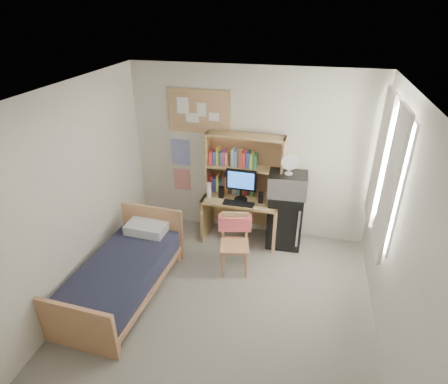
% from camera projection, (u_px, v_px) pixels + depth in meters
% --- Properties ---
extents(floor, '(3.60, 4.20, 0.02)m').
position_uv_depth(floor, '(217.00, 323.00, 4.39)').
color(floor, gray).
rests_on(floor, ground).
extents(ceiling, '(3.60, 4.20, 0.02)m').
position_uv_depth(ceiling, '(214.00, 101.00, 3.19)').
color(ceiling, silver).
rests_on(ceiling, wall_back).
extents(wall_back, '(3.60, 0.04, 2.60)m').
position_uv_depth(wall_back, '(250.00, 155.00, 5.61)').
color(wall_back, beige).
rests_on(wall_back, floor).
extents(wall_left, '(0.04, 4.20, 2.60)m').
position_uv_depth(wall_left, '(59.00, 209.00, 4.15)').
color(wall_left, beige).
rests_on(wall_left, floor).
extents(wall_right, '(0.04, 4.20, 2.60)m').
position_uv_depth(wall_right, '(406.00, 254.00, 3.43)').
color(wall_right, beige).
rests_on(wall_right, floor).
extents(window_unit, '(0.10, 1.40, 1.70)m').
position_uv_depth(window_unit, '(387.00, 171.00, 4.34)').
color(window_unit, white).
rests_on(window_unit, wall_right).
extents(curtain_left, '(0.04, 0.55, 1.70)m').
position_uv_depth(curtain_left, '(390.00, 186.00, 4.00)').
color(curtain_left, white).
rests_on(curtain_left, wall_right).
extents(curtain_right, '(0.04, 0.55, 1.70)m').
position_uv_depth(curtain_right, '(380.00, 158.00, 4.69)').
color(curtain_right, white).
rests_on(curtain_right, wall_right).
extents(bulletin_board, '(0.94, 0.03, 0.64)m').
position_uv_depth(bulletin_board, '(199.00, 111.00, 5.47)').
color(bulletin_board, tan).
rests_on(bulletin_board, wall_back).
extents(poster_wave, '(0.30, 0.01, 0.42)m').
position_uv_depth(poster_wave, '(181.00, 152.00, 5.84)').
color(poster_wave, '#253B97').
rests_on(poster_wave, wall_back).
extents(poster_japan, '(0.28, 0.01, 0.36)m').
position_uv_depth(poster_japan, '(182.00, 179.00, 6.06)').
color(poster_japan, red).
rests_on(poster_japan, wall_back).
extents(desk, '(1.17, 0.62, 0.72)m').
position_uv_depth(desk, '(241.00, 218.00, 5.79)').
color(desk, tan).
rests_on(desk, floor).
extents(desk_chair, '(0.49, 0.49, 0.83)m').
position_uv_depth(desk_chair, '(235.00, 245.00, 5.06)').
color(desk_chair, tan).
rests_on(desk_chair, floor).
extents(mini_fridge, '(0.52, 0.52, 0.86)m').
position_uv_depth(mini_fridge, '(285.00, 218.00, 5.65)').
color(mini_fridge, black).
rests_on(mini_fridge, floor).
extents(bed, '(0.98, 1.81, 0.48)m').
position_uv_depth(bed, '(122.00, 279.00, 4.71)').
color(bed, black).
rests_on(bed, floor).
extents(hutch, '(1.16, 0.34, 0.94)m').
position_uv_depth(hutch, '(245.00, 165.00, 5.53)').
color(hutch, tan).
rests_on(hutch, desk).
extents(monitor, '(0.44, 0.05, 0.47)m').
position_uv_depth(monitor, '(241.00, 186.00, 5.46)').
color(monitor, black).
rests_on(monitor, desk).
extents(keyboard, '(0.46, 0.16, 0.02)m').
position_uv_depth(keyboard, '(239.00, 204.00, 5.44)').
color(keyboard, black).
rests_on(keyboard, desk).
extents(speaker_left, '(0.08, 0.08, 0.18)m').
position_uv_depth(speaker_left, '(221.00, 192.00, 5.60)').
color(speaker_left, black).
rests_on(speaker_left, desk).
extents(speaker_right, '(0.07, 0.07, 0.16)m').
position_uv_depth(speaker_right, '(261.00, 198.00, 5.46)').
color(speaker_right, black).
rests_on(speaker_right, desk).
extents(water_bottle, '(0.07, 0.07, 0.23)m').
position_uv_depth(water_bottle, '(209.00, 190.00, 5.59)').
color(water_bottle, silver).
rests_on(water_bottle, desk).
extents(hoodie, '(0.47, 0.23, 0.22)m').
position_uv_depth(hoodie, '(235.00, 223.00, 5.13)').
color(hoodie, '#FA5F6A').
rests_on(hoodie, desk_chair).
extents(microwave, '(0.56, 0.43, 0.32)m').
position_uv_depth(microwave, '(288.00, 184.00, 5.36)').
color(microwave, silver).
rests_on(microwave, mini_fridge).
extents(desk_fan, '(0.24, 0.24, 0.29)m').
position_uv_depth(desk_fan, '(289.00, 165.00, 5.22)').
color(desk_fan, silver).
rests_on(desk_fan, microwave).
extents(pillow, '(0.57, 0.42, 0.13)m').
position_uv_depth(pillow, '(147.00, 227.00, 5.21)').
color(pillow, silver).
rests_on(pillow, bed).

